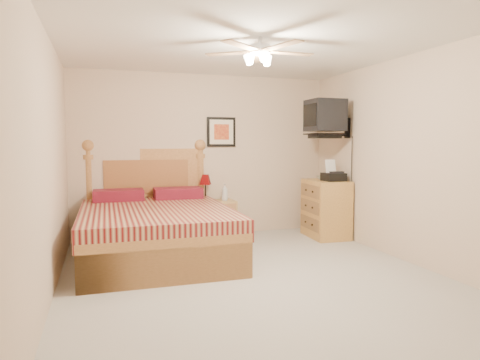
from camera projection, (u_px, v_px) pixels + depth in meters
name	position (u px, v px, depth m)	size (l,w,h in m)	color
floor	(253.00, 277.00, 4.65)	(4.50, 4.50, 0.00)	#ABA59A
ceiling	(253.00, 41.00, 4.43)	(4.00, 4.50, 0.04)	white
wall_back	(204.00, 156.00, 6.67)	(4.00, 0.04, 2.50)	beige
wall_front	(388.00, 179.00, 2.41)	(4.00, 0.04, 2.50)	beige
wall_left	(48.00, 165.00, 3.92)	(0.04, 4.50, 2.50)	beige
wall_right	(409.00, 160.00, 5.15)	(0.04, 4.50, 2.50)	beige
bed	(155.00, 198.00, 5.36)	(1.78, 2.34, 1.51)	#A26E39
nightstand	(218.00, 219.00, 6.57)	(0.52, 0.39, 0.57)	#9E7C46
table_lamp	(205.00, 188.00, 6.54)	(0.22, 0.22, 0.40)	#5D0102
lotion_bottle	(225.00, 192.00, 6.55)	(0.10, 0.10, 0.26)	silver
framed_picture	(221.00, 132.00, 6.70)	(0.46, 0.04, 0.46)	black
dresser	(326.00, 209.00, 6.56)	(0.52, 0.75, 0.88)	#A1703A
fax_machine	(334.00, 170.00, 6.39)	(0.30, 0.32, 0.32)	black
magazine_lower	(317.00, 178.00, 6.77)	(0.22, 0.30, 0.03)	#C0B398
magazine_upper	(319.00, 177.00, 6.78)	(0.18, 0.24, 0.02)	tan
wall_tv	(334.00, 118.00, 6.30)	(0.56, 0.46, 0.58)	black
ceiling_fan	(260.00, 51.00, 4.25)	(1.14, 1.14, 0.28)	white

